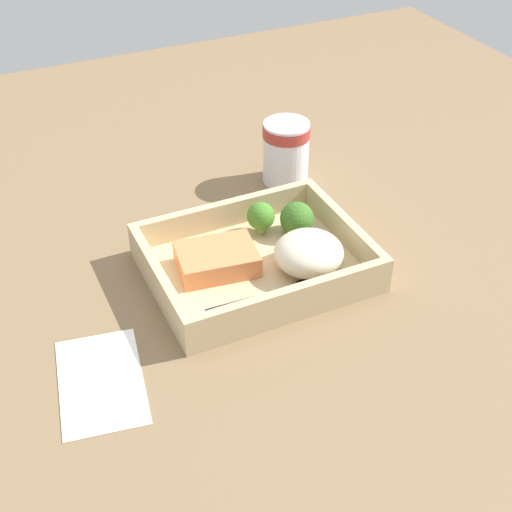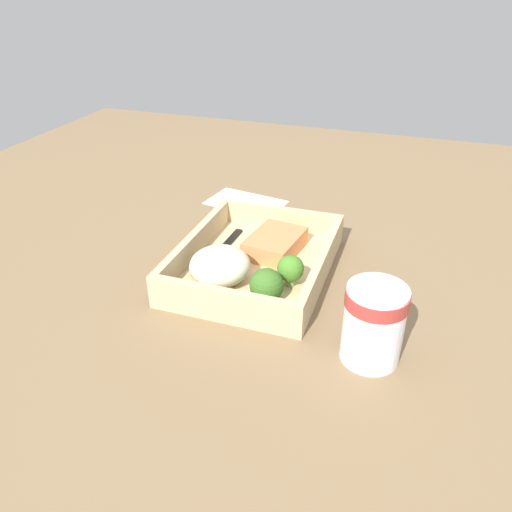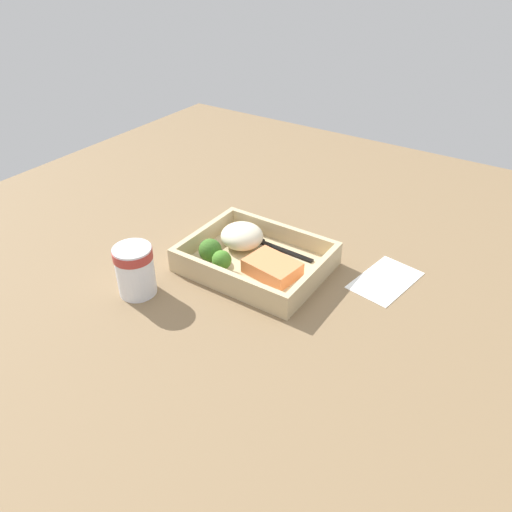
# 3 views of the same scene
# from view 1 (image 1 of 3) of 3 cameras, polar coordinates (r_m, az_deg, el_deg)

# --- Properties ---
(ground_plane) EXTENTS (1.60, 1.60, 0.02)m
(ground_plane) POSITION_cam_1_polar(r_m,az_deg,el_deg) (0.94, 0.00, -1.79)
(ground_plane) COLOR olive
(takeout_tray) EXTENTS (0.27, 0.21, 0.01)m
(takeout_tray) POSITION_cam_1_polar(r_m,az_deg,el_deg) (0.93, 0.00, -1.03)
(takeout_tray) COLOR tan
(takeout_tray) RESTS_ON ground_plane
(tray_rim) EXTENTS (0.27, 0.21, 0.04)m
(tray_rim) POSITION_cam_1_polar(r_m,az_deg,el_deg) (0.91, 0.00, 0.20)
(tray_rim) COLOR tan
(tray_rim) RESTS_ON takeout_tray
(salmon_fillet) EXTENTS (0.11, 0.09, 0.03)m
(salmon_fillet) POSITION_cam_1_polar(r_m,az_deg,el_deg) (0.91, -3.15, -0.27)
(salmon_fillet) COLOR #E9844E
(salmon_fillet) RESTS_ON takeout_tray
(mashed_potatoes) EXTENTS (0.09, 0.09, 0.05)m
(mashed_potatoes) POSITION_cam_1_polar(r_m,az_deg,el_deg) (0.91, 4.24, 0.24)
(mashed_potatoes) COLOR beige
(mashed_potatoes) RESTS_ON takeout_tray
(broccoli_floret_1) EXTENTS (0.05, 0.05, 0.05)m
(broccoli_floret_1) POSITION_cam_1_polar(r_m,az_deg,el_deg) (0.97, 3.29, 2.98)
(broccoli_floret_1) COLOR #7CA052
(broccoli_floret_1) RESTS_ON takeout_tray
(broccoli_floret_2) EXTENTS (0.04, 0.04, 0.05)m
(broccoli_floret_2) POSITION_cam_1_polar(r_m,az_deg,el_deg) (0.97, 0.39, 3.17)
(broccoli_floret_2) COLOR #7E965D
(broccoli_floret_2) RESTS_ON takeout_tray
(fork) EXTENTS (0.16, 0.02, 0.00)m
(fork) POSITION_cam_1_polar(r_m,az_deg,el_deg) (0.88, 1.53, -3.10)
(fork) COLOR black
(fork) RESTS_ON takeout_tray
(paper_cup) EXTENTS (0.07, 0.07, 0.10)m
(paper_cup) POSITION_cam_1_polar(r_m,az_deg,el_deg) (1.10, 2.41, 8.54)
(paper_cup) COLOR white
(paper_cup) RESTS_ON ground_plane
(receipt_slip) EXTENTS (0.11, 0.16, 0.00)m
(receipt_slip) POSITION_cam_1_polar(r_m,az_deg,el_deg) (0.81, -12.31, -9.73)
(receipt_slip) COLOR white
(receipt_slip) RESTS_ON ground_plane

